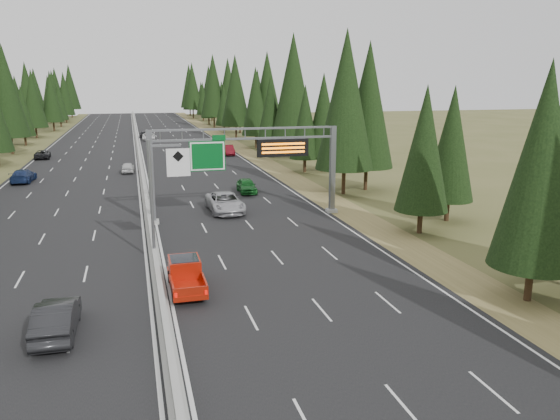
{
  "coord_description": "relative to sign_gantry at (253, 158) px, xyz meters",
  "views": [
    {
      "loc": [
        -1.01,
        -10.43,
        11.59
      ],
      "look_at": [
        7.26,
        20.0,
        4.21
      ],
      "focal_mm": 35.0,
      "sensor_mm": 36.0,
      "label": 1
    }
  ],
  "objects": [
    {
      "name": "car_ahead_white",
      "position": [
        -6.51,
        70.02,
        -4.44
      ],
      "size": [
        2.67,
        5.46,
        1.49
      ],
      "primitive_type": "imported",
      "rotation": [
        0.0,
        0.0,
        -0.04
      ],
      "color": "white",
      "rests_on": "road"
    },
    {
      "name": "hov_sign_pole",
      "position": [
        -8.33,
        -9.92,
        -0.54
      ],
      "size": [
        2.8,
        0.5,
        8.0
      ],
      "color": "slate",
      "rests_on": "road"
    },
    {
      "name": "shoulder_right",
      "position": [
        8.88,
        45.12,
        -5.24
      ],
      "size": [
        3.6,
        260.0,
        0.06
      ],
      "primitive_type": "cube",
      "color": "olive",
      "rests_on": "ground"
    },
    {
      "name": "car_onc_far",
      "position": [
        -23.42,
        45.66,
        -4.52
      ],
      "size": [
        2.53,
        4.94,
        1.34
      ],
      "primitive_type": "imported",
      "rotation": [
        0.0,
        0.0,
        3.21
      ],
      "color": "black",
      "rests_on": "road"
    },
    {
      "name": "shoulder_left",
      "position": [
        -26.72,
        45.12,
        -5.24
      ],
      "size": [
        3.6,
        260.0,
        0.06
      ],
      "primitive_type": "cube",
      "color": "#4D5025",
      "rests_on": "ground"
    },
    {
      "name": "tree_row_right",
      "position": [
        13.11,
        33.77,
        4.22
      ],
      "size": [
        12.06,
        241.09,
        18.98
      ],
      "color": "black",
      "rests_on": "ground"
    },
    {
      "name": "car_ahead_dkgrey",
      "position": [
        3.78,
        48.72,
        -4.41
      ],
      "size": [
        2.45,
        5.48,
        1.56
      ],
      "primitive_type": "imported",
      "rotation": [
        0.0,
        0.0,
        0.05
      ],
      "color": "black",
      "rests_on": "road"
    },
    {
      "name": "car_onc_white",
      "position": [
        -10.63,
        28.2,
        -4.52
      ],
      "size": [
        1.76,
        4.01,
        1.34
      ],
      "primitive_type": "imported",
      "rotation": [
        0.0,
        0.0,
        3.1
      ],
      "color": "silver",
      "rests_on": "road"
    },
    {
      "name": "sign_gantry",
      "position": [
        0.0,
        0.0,
        0.0
      ],
      "size": [
        16.75,
        0.98,
        7.8
      ],
      "color": "slate",
      "rests_on": "road"
    },
    {
      "name": "car_onc_near",
      "position": [
        -13.81,
        -19.88,
        -4.36
      ],
      "size": [
        1.8,
        5.03,
        1.65
      ],
      "primitive_type": "imported",
      "rotation": [
        0.0,
        0.0,
        3.13
      ],
      "color": "black",
      "rests_on": "road"
    },
    {
      "name": "silver_minivan",
      "position": [
        -2.05,
        2.79,
        -4.32
      ],
      "size": [
        3.05,
        6.35,
        1.74
      ],
      "primitive_type": "imported",
      "rotation": [
        0.0,
        0.0,
        0.03
      ],
      "color": "#AEADB2",
      "rests_on": "road"
    },
    {
      "name": "car_onc_blue",
      "position": [
        -22.56,
        24.07,
        -4.41
      ],
      "size": [
        2.46,
        5.45,
        1.55
      ],
      "primitive_type": "imported",
      "rotation": [
        0.0,
        0.0,
        3.09
      ],
      "color": "navy",
      "rests_on": "road"
    },
    {
      "name": "car_ahead_green",
      "position": [
        1.67,
        11.01,
        -4.43
      ],
      "size": [
        1.92,
        4.48,
        1.51
      ],
      "primitive_type": "imported",
      "rotation": [
        0.0,
        0.0,
        -0.03
      ],
      "color": "#166020",
      "rests_on": "road"
    },
    {
      "name": "road",
      "position": [
        -8.92,
        45.12,
        -5.23
      ],
      "size": [
        32.0,
        260.0,
        0.08
      ],
      "primitive_type": "cube",
      "color": "black",
      "rests_on": "ground"
    },
    {
      "name": "median_barrier",
      "position": [
        -8.92,
        45.12,
        -4.85
      ],
      "size": [
        0.7,
        260.0,
        0.85
      ],
      "color": "gray",
      "rests_on": "road"
    },
    {
      "name": "car_ahead_dkred",
      "position": [
        5.15,
        42.42,
        -4.39
      ],
      "size": [
        1.87,
        4.91,
        1.6
      ],
      "primitive_type": "imported",
      "rotation": [
        0.0,
        0.0,
        -0.04
      ],
      "color": "#600D16",
      "rests_on": "road"
    },
    {
      "name": "car_ahead_far",
      "position": [
        -7.42,
        76.07,
        -4.53
      ],
      "size": [
        1.8,
        3.98,
        1.33
      ],
      "primitive_type": "imported",
      "rotation": [
        0.0,
        0.0,
        -0.06
      ],
      "color": "black",
      "rests_on": "road"
    },
    {
      "name": "red_pickup",
      "position": [
        -7.42,
        -15.41,
        -4.26
      ],
      "size": [
        1.84,
        5.14,
        1.68
      ],
      "color": "black",
      "rests_on": "road"
    }
  ]
}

